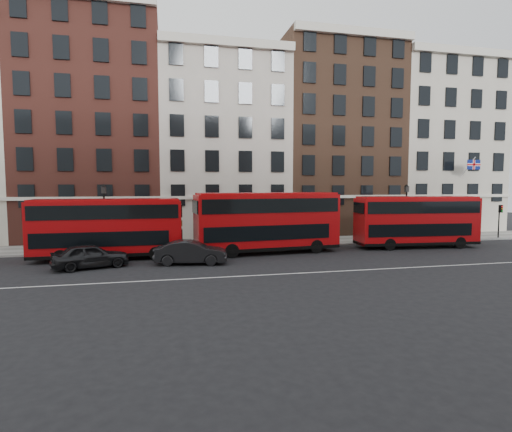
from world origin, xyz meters
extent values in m
plane|color=black|center=(0.00, 0.00, 0.00)|extent=(120.00, 120.00, 0.00)
cube|color=slate|center=(0.00, 10.50, 0.07)|extent=(80.00, 5.00, 0.15)
cube|color=gray|center=(0.00, 8.00, 0.08)|extent=(80.00, 0.30, 0.16)
cube|color=white|center=(0.00, -2.00, 0.01)|extent=(70.00, 0.12, 0.01)
cube|color=brown|center=(-12.80, 18.00, 11.00)|extent=(12.80, 10.00, 22.00)
cube|color=#A8A194|center=(0.00, 18.00, 9.50)|extent=(12.80, 10.00, 19.00)
cube|color=beige|center=(0.00, 12.75, 18.60)|extent=(12.80, 0.50, 0.80)
cube|color=brown|center=(12.80, 18.00, 10.50)|extent=(12.80, 10.00, 21.00)
cube|color=beige|center=(12.80, 12.75, 20.60)|extent=(12.80, 0.50, 0.80)
cube|color=#AEA696|center=(25.60, 18.00, 10.00)|extent=(12.80, 10.00, 20.00)
cube|color=beige|center=(25.60, 12.75, 19.60)|extent=(12.80, 0.50, 0.80)
cube|color=#AF090C|center=(-10.03, 5.43, 2.30)|extent=(10.39, 2.55, 3.90)
cube|color=black|center=(-10.03, 5.43, 0.46)|extent=(10.39, 2.59, 0.24)
cube|color=black|center=(-10.33, 5.42, 1.63)|extent=(9.20, 2.62, 1.04)
cube|color=black|center=(-10.03, 5.43, 3.51)|extent=(9.99, 2.63, 0.99)
cube|color=#AF090C|center=(-10.03, 5.43, 4.30)|extent=(10.09, 2.35, 0.18)
cube|color=black|center=(-4.81, 5.47, 1.53)|extent=(0.10, 2.17, 1.28)
cube|color=black|center=(-4.81, 5.47, 2.59)|extent=(0.09, 1.88, 0.41)
cylinder|color=black|center=(-6.66, 4.35, 0.49)|extent=(0.99, 0.28, 0.99)
cylinder|color=black|center=(-6.68, 6.56, 0.49)|extent=(0.99, 0.28, 0.99)
cylinder|color=black|center=(-12.98, 4.30, 0.49)|extent=(0.99, 0.28, 0.99)
cylinder|color=black|center=(-13.00, 6.51, 0.49)|extent=(0.99, 0.28, 0.99)
cube|color=#AF090C|center=(1.88, 5.43, 2.51)|extent=(11.51, 3.69, 4.26)
cube|color=black|center=(1.88, 5.43, 0.51)|extent=(11.51, 3.73, 0.26)
cube|color=black|center=(1.56, 5.40, 1.78)|extent=(10.23, 3.66, 1.13)
cube|color=black|center=(1.88, 5.43, 3.83)|extent=(11.09, 3.74, 1.08)
cube|color=#AF090C|center=(1.88, 5.43, 4.69)|extent=(11.17, 3.45, 0.19)
cube|color=black|center=(7.56, 5.93, 1.67)|extent=(0.30, 2.37, 1.40)
cube|color=black|center=(7.56, 5.93, 2.82)|extent=(0.27, 2.05, 0.45)
cylinder|color=black|center=(5.64, 4.55, 0.54)|extent=(1.10, 0.40, 1.08)
cylinder|color=black|center=(5.43, 6.95, 0.54)|extent=(1.10, 0.40, 1.08)
cylinder|color=black|center=(-1.23, 3.94, 0.54)|extent=(1.10, 0.40, 1.08)
cylinder|color=black|center=(-1.44, 6.34, 0.54)|extent=(1.10, 0.40, 1.08)
cube|color=#AF090C|center=(15.12, 5.43, 2.31)|extent=(10.58, 3.21, 3.92)
cube|color=black|center=(15.12, 5.43, 0.47)|extent=(10.58, 3.25, 0.24)
cube|color=black|center=(14.82, 5.45, 1.64)|extent=(9.39, 3.20, 1.04)
cube|color=black|center=(15.12, 5.43, 3.53)|extent=(10.18, 3.26, 0.99)
cube|color=#AF090C|center=(15.12, 5.43, 4.32)|extent=(10.26, 2.99, 0.18)
cube|color=black|center=(20.36, 5.06, 1.54)|extent=(0.23, 2.18, 1.29)
cube|color=black|center=(20.36, 5.06, 2.60)|extent=(0.21, 1.89, 0.42)
cylinder|color=black|center=(18.41, 4.08, 0.50)|extent=(1.01, 0.35, 0.99)
cylinder|color=black|center=(18.56, 6.30, 0.50)|extent=(1.01, 0.35, 0.99)
cylinder|color=black|center=(12.07, 4.53, 0.50)|extent=(1.01, 0.35, 0.99)
cylinder|color=black|center=(12.22, 6.74, 0.50)|extent=(1.01, 0.35, 0.99)
imported|color=black|center=(-10.74, 2.44, 0.81)|extent=(5.09, 3.29, 1.61)
imported|color=black|center=(-4.29, 2.35, 0.80)|extent=(5.10, 2.49, 1.61)
cylinder|color=black|center=(-10.69, 8.55, 2.45)|extent=(0.14, 0.14, 4.60)
cylinder|color=black|center=(-10.69, 8.55, 0.45)|extent=(0.32, 0.32, 0.60)
cube|color=#262626|center=(-10.69, 8.55, 5.00)|extent=(0.32, 0.32, 0.55)
cone|color=black|center=(-10.69, 8.55, 5.35)|extent=(0.44, 0.44, 0.25)
cylinder|color=black|center=(16.25, 8.72, 2.45)|extent=(0.14, 0.14, 4.60)
cylinder|color=black|center=(16.25, 8.72, 0.45)|extent=(0.32, 0.32, 0.60)
cube|color=#262626|center=(16.25, 8.72, 5.00)|extent=(0.32, 0.32, 0.55)
cone|color=black|center=(16.25, 8.72, 5.35)|extent=(0.44, 0.44, 0.25)
cylinder|color=black|center=(26.24, 8.20, 1.45)|extent=(0.12, 0.12, 2.60)
cube|color=black|center=(26.24, 8.05, 3.05)|extent=(0.25, 0.30, 0.75)
sphere|color=red|center=(26.24, 7.88, 3.27)|extent=(0.14, 0.14, 0.14)
sphere|color=#0C9919|center=(26.24, 7.88, 2.83)|extent=(0.14, 0.14, 0.14)
camera|label=1|loc=(-5.85, -24.87, 5.40)|focal=28.00mm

